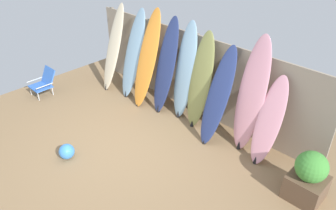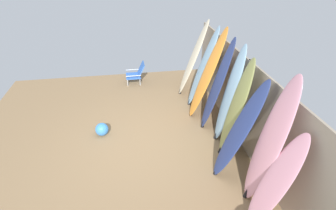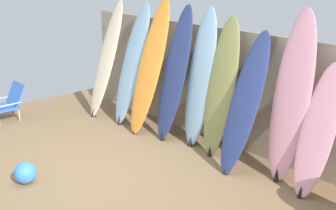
{
  "view_description": "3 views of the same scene",
  "coord_description": "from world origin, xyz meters",
  "px_view_note": "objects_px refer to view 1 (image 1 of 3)",
  "views": [
    {
      "loc": [
        4.12,
        -3.03,
        4.06
      ],
      "look_at": [
        0.5,
        0.67,
        0.89
      ],
      "focal_mm": 35.0,
      "sensor_mm": 36.0,
      "label": 1
    },
    {
      "loc": [
        4.36,
        -0.27,
        3.59
      ],
      "look_at": [
        -0.31,
        0.49,
        0.78
      ],
      "focal_mm": 28.0,
      "sensor_mm": 36.0,
      "label": 2
    },
    {
      "loc": [
        4.79,
        -3.25,
        2.82
      ],
      "look_at": [
        0.42,
        0.65,
        0.95
      ],
      "focal_mm": 50.0,
      "sensor_mm": 36.0,
      "label": 3
    }
  ],
  "objects_px": {
    "surfboard_cream_0": "(113,48)",
    "surfboard_navy_3": "(166,67)",
    "surfboard_skyblue_4": "(185,72)",
    "surfboard_pink_7": "(251,96)",
    "surfboard_orange_2": "(147,60)",
    "beach_chair": "(44,82)",
    "planter_box": "(308,177)",
    "beach_ball": "(67,151)",
    "surfboard_navy_6": "(218,97)",
    "surfboard_skyblue_1": "(133,55)",
    "surfboard_olive_5": "(200,81)",
    "surfboard_pink_8": "(269,122)"
  },
  "relations": [
    {
      "from": "surfboard_orange_2",
      "to": "surfboard_navy_3",
      "type": "xyz_separation_m",
      "value": [
        0.53,
        0.06,
        -0.04
      ]
    },
    {
      "from": "surfboard_navy_3",
      "to": "planter_box",
      "type": "height_order",
      "value": "surfboard_navy_3"
    },
    {
      "from": "surfboard_navy_3",
      "to": "beach_chair",
      "type": "height_order",
      "value": "surfboard_navy_3"
    },
    {
      "from": "surfboard_pink_7",
      "to": "surfboard_pink_8",
      "type": "xyz_separation_m",
      "value": [
        0.46,
        -0.09,
        -0.31
      ]
    },
    {
      "from": "beach_chair",
      "to": "surfboard_pink_7",
      "type": "bearing_deg",
      "value": 18.61
    },
    {
      "from": "surfboard_skyblue_1",
      "to": "surfboard_orange_2",
      "type": "relative_size",
      "value": 0.95
    },
    {
      "from": "surfboard_navy_6",
      "to": "surfboard_pink_7",
      "type": "relative_size",
      "value": 0.85
    },
    {
      "from": "surfboard_olive_5",
      "to": "surfboard_pink_7",
      "type": "bearing_deg",
      "value": 2.89
    },
    {
      "from": "surfboard_navy_6",
      "to": "planter_box",
      "type": "relative_size",
      "value": 2.12
    },
    {
      "from": "surfboard_cream_0",
      "to": "surfboard_pink_8",
      "type": "xyz_separation_m",
      "value": [
        4.25,
        0.13,
        -0.23
      ]
    },
    {
      "from": "surfboard_olive_5",
      "to": "surfboard_pink_8",
      "type": "height_order",
      "value": "surfboard_olive_5"
    },
    {
      "from": "surfboard_pink_7",
      "to": "beach_ball",
      "type": "height_order",
      "value": "surfboard_pink_7"
    },
    {
      "from": "surfboard_cream_0",
      "to": "surfboard_olive_5",
      "type": "relative_size",
      "value": 1.02
    },
    {
      "from": "surfboard_orange_2",
      "to": "surfboard_cream_0",
      "type": "bearing_deg",
      "value": -178.19
    },
    {
      "from": "surfboard_cream_0",
      "to": "surfboard_navy_6",
      "type": "relative_size",
      "value": 1.1
    },
    {
      "from": "surfboard_navy_3",
      "to": "surfboard_cream_0",
      "type": "bearing_deg",
      "value": -176.69
    },
    {
      "from": "beach_ball",
      "to": "surfboard_skyblue_1",
      "type": "bearing_deg",
      "value": 111.4
    },
    {
      "from": "surfboard_cream_0",
      "to": "surfboard_pink_7",
      "type": "distance_m",
      "value": 3.8
    },
    {
      "from": "surfboard_orange_2",
      "to": "surfboard_skyblue_4",
      "type": "distance_m",
      "value": 1.01
    },
    {
      "from": "surfboard_orange_2",
      "to": "surfboard_pink_7",
      "type": "bearing_deg",
      "value": 4.01
    },
    {
      "from": "surfboard_skyblue_1",
      "to": "beach_ball",
      "type": "bearing_deg",
      "value": -68.6
    },
    {
      "from": "surfboard_navy_3",
      "to": "beach_chair",
      "type": "distance_m",
      "value": 3.18
    },
    {
      "from": "surfboard_orange_2",
      "to": "surfboard_pink_7",
      "type": "xyz_separation_m",
      "value": [
        2.6,
        0.18,
        0.02
      ]
    },
    {
      "from": "surfboard_pink_7",
      "to": "surfboard_navy_6",
      "type": "bearing_deg",
      "value": -160.24
    },
    {
      "from": "surfboard_cream_0",
      "to": "beach_ball",
      "type": "distance_m",
      "value": 3.08
    },
    {
      "from": "surfboard_cream_0",
      "to": "surfboard_navy_3",
      "type": "xyz_separation_m",
      "value": [
        1.72,
        0.1,
        0.02
      ]
    },
    {
      "from": "surfboard_cream_0",
      "to": "surfboard_navy_6",
      "type": "distance_m",
      "value": 3.21
    },
    {
      "from": "beach_chair",
      "to": "planter_box",
      "type": "xyz_separation_m",
      "value": [
        6.17,
        1.23,
        0.1
      ]
    },
    {
      "from": "beach_chair",
      "to": "planter_box",
      "type": "relative_size",
      "value": 0.71
    },
    {
      "from": "surfboard_skyblue_4",
      "to": "surfboard_pink_7",
      "type": "bearing_deg",
      "value": 0.41
    },
    {
      "from": "surfboard_olive_5",
      "to": "surfboard_navy_3",
      "type": "bearing_deg",
      "value": -176.16
    },
    {
      "from": "surfboard_navy_3",
      "to": "surfboard_skyblue_4",
      "type": "bearing_deg",
      "value": 13.15
    },
    {
      "from": "surfboard_skyblue_1",
      "to": "planter_box",
      "type": "distance_m",
      "value": 4.65
    },
    {
      "from": "surfboard_olive_5",
      "to": "surfboard_navy_6",
      "type": "height_order",
      "value": "surfboard_olive_5"
    },
    {
      "from": "beach_chair",
      "to": "surfboard_orange_2",
      "type": "bearing_deg",
      "value": 34.64
    },
    {
      "from": "beach_chair",
      "to": "planter_box",
      "type": "distance_m",
      "value": 6.29
    },
    {
      "from": "beach_ball",
      "to": "surfboard_orange_2",
      "type": "bearing_deg",
      "value": 100.3
    },
    {
      "from": "surfboard_navy_3",
      "to": "beach_ball",
      "type": "relative_size",
      "value": 7.35
    },
    {
      "from": "surfboard_olive_5",
      "to": "surfboard_skyblue_1",
      "type": "bearing_deg",
      "value": -177.86
    },
    {
      "from": "surfboard_skyblue_1",
      "to": "surfboard_olive_5",
      "type": "distance_m",
      "value": 2.0
    },
    {
      "from": "surfboard_navy_3",
      "to": "surfboard_olive_5",
      "type": "relative_size",
      "value": 1.04
    },
    {
      "from": "beach_ball",
      "to": "surfboard_skyblue_4",
      "type": "bearing_deg",
      "value": 78.45
    },
    {
      "from": "planter_box",
      "to": "surfboard_navy_3",
      "type": "bearing_deg",
      "value": 173.78
    },
    {
      "from": "surfboard_pink_8",
      "to": "beach_chair",
      "type": "xyz_separation_m",
      "value": [
        -5.17,
        -1.64,
        -0.47
      ]
    },
    {
      "from": "surfboard_skyblue_1",
      "to": "surfboard_olive_5",
      "type": "xyz_separation_m",
      "value": [
        2.0,
        0.07,
        -0.02
      ]
    },
    {
      "from": "surfboard_skyblue_4",
      "to": "surfboard_pink_7",
      "type": "distance_m",
      "value": 1.61
    },
    {
      "from": "surfboard_orange_2",
      "to": "planter_box",
      "type": "relative_size",
      "value": 2.45
    },
    {
      "from": "surfboard_skyblue_4",
      "to": "surfboard_pink_7",
      "type": "height_order",
      "value": "surfboard_pink_7"
    },
    {
      "from": "surfboard_olive_5",
      "to": "beach_chair",
      "type": "height_order",
      "value": "surfboard_olive_5"
    },
    {
      "from": "beach_chair",
      "to": "surfboard_skyblue_1",
      "type": "bearing_deg",
      "value": 43.86
    }
  ]
}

